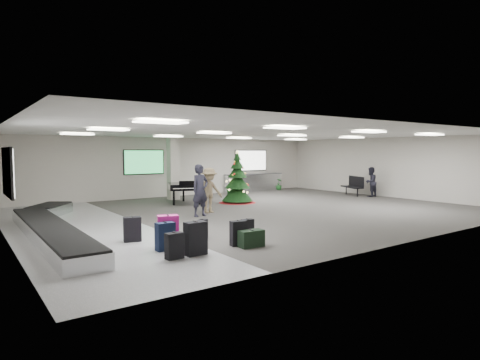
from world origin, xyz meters
TOP-DOWN VIEW (x-y plane):
  - ground at (0.00, 0.00)m, footprint 18.00×18.00m
  - room_envelope at (-0.38, 0.67)m, footprint 18.02×14.02m
  - baggage_carousel at (-7.84, -0.08)m, footprint 2.28×9.71m
  - service_counter at (5.00, 6.65)m, footprint 4.05×0.65m
  - suitcase_0 at (-5.54, -4.84)m, footprint 0.51×0.29m
  - suitcase_1 at (-4.16, -4.64)m, footprint 0.44×0.28m
  - pink_suitcase at (-5.72, -3.73)m, footprint 0.59×0.44m
  - suitcase_3 at (-4.53, -3.39)m, footprint 0.41×0.35m
  - navy_suitcase at (-5.93, -4.03)m, footprint 0.45×0.26m
  - suitcase_5 at (-6.10, -4.86)m, footprint 0.41×0.24m
  - green_duffel at (-3.98, -4.95)m, footprint 0.66×0.36m
  - suitcase_7 at (-3.31, -3.90)m, footprint 0.35×0.19m
  - suitcase_8 at (-6.24, -2.60)m, footprint 0.50×0.36m
  - christmas_tree at (0.89, 2.59)m, footprint 1.77×1.77m
  - grand_piano at (-1.23, 3.88)m, footprint 2.07×2.34m
  - bench at (8.04, 1.49)m, footprint 1.25×1.78m
  - traveler_a at (-2.59, 0.07)m, footprint 0.77×0.56m
  - traveler_b at (-1.85, 0.65)m, footprint 1.17×0.68m
  - traveler_bench at (8.22, 0.47)m, footprint 0.83×0.68m
  - potted_plant_left at (2.50, 5.61)m, footprint 0.49×0.46m
  - potted_plant_right at (6.78, 6.36)m, footprint 0.57×0.57m

SIDE VIEW (x-z plane):
  - ground at x=0.00m, z-range 0.00..0.00m
  - baggage_carousel at x=-7.84m, z-range 0.00..0.43m
  - green_duffel at x=-3.98m, z-range -0.01..0.44m
  - suitcase_7 at x=-3.31m, z-range -0.01..0.51m
  - suitcase_3 at x=-4.53m, z-range -0.01..0.55m
  - suitcase_5 at x=-6.10m, z-range -0.01..0.61m
  - suitcase_1 at x=-4.16m, z-range -0.01..0.65m
  - suitcase_8 at x=-6.24m, z-range -0.01..0.68m
  - navy_suitcase at x=-5.93m, z-range -0.01..0.71m
  - potted_plant_right at x=6.78m, z-range 0.00..0.72m
  - potted_plant_left at x=2.50m, z-range 0.00..0.72m
  - suitcase_0 at x=-5.54m, z-range -0.01..0.80m
  - pink_suitcase at x=-5.72m, z-range -0.01..0.83m
  - service_counter at x=5.00m, z-range 0.01..1.09m
  - bench at x=8.04m, z-range 0.07..1.14m
  - grand_piano at x=-1.23m, z-range 0.24..1.34m
  - traveler_bench at x=8.22m, z-range 0.00..1.61m
  - christmas_tree at x=0.89m, z-range -0.40..2.13m
  - traveler_b at x=-1.85m, z-range 0.00..1.80m
  - traveler_a at x=-2.59m, z-range 0.00..1.96m
  - room_envelope at x=-0.38m, z-range 0.73..3.94m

